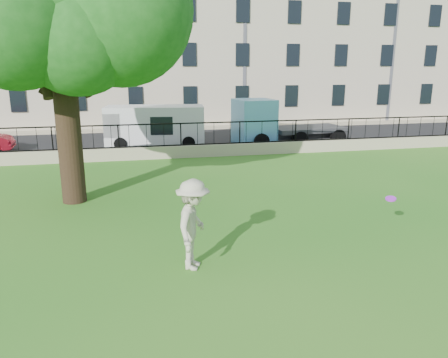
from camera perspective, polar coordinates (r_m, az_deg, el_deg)
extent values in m
plane|color=#236D1A|center=(10.61, 2.15, -10.26)|extent=(120.00, 120.00, 0.00)
cube|color=tan|center=(21.86, -5.61, 3.59)|extent=(50.00, 0.40, 0.60)
cube|color=black|center=(21.79, -5.63, 4.44)|extent=(50.00, 0.05, 0.06)
cube|color=black|center=(21.63, -5.70, 7.23)|extent=(50.00, 0.05, 0.06)
cube|color=black|center=(26.51, -6.79, 4.86)|extent=(60.00, 9.00, 0.01)
cube|color=tan|center=(31.62, -7.71, 6.51)|extent=(60.00, 1.40, 0.12)
cube|color=#B9A893|center=(37.05, -8.82, 17.64)|extent=(56.00, 10.00, 13.00)
cylinder|color=black|center=(15.16, -19.54, 5.01)|extent=(0.78, 0.78, 4.30)
sphere|color=#175215|center=(14.13, -13.65, 20.60)|extent=(4.48, 4.48, 4.48)
sphere|color=#175215|center=(16.16, -26.50, 19.82)|extent=(4.84, 4.84, 4.84)
imported|color=#B8B395|center=(9.77, -4.04, -5.96)|extent=(1.22, 1.53, 2.07)
cylinder|color=purple|center=(11.93, 20.95, -2.42)|extent=(0.30, 0.30, 0.12)
cube|color=silver|center=(24.98, -8.95, 6.81)|extent=(5.61, 2.73, 2.27)
cube|color=#59A1D0|center=(25.53, 8.44, 7.42)|extent=(6.51, 2.92, 2.64)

